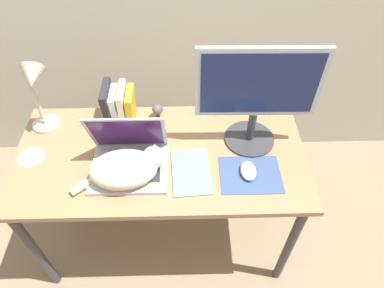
% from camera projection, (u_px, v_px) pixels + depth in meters
% --- Properties ---
extents(ground_plane, '(12.00, 12.00, 0.00)m').
position_uv_depth(ground_plane, '(167.00, 286.00, 1.92)').
color(ground_plane, '#847056').
extents(desk, '(1.35, 0.66, 0.75)m').
position_uv_depth(desk, '(161.00, 165.00, 1.64)').
color(desk, '#93704C').
rests_on(desk, ground_plane).
extents(laptop, '(0.33, 0.28, 0.28)m').
position_uv_depth(laptop, '(129.00, 158.00, 1.50)').
color(laptop, '#B7B7BC').
rests_on(laptop, desk).
extents(cat, '(0.40, 0.22, 0.15)m').
position_uv_depth(cat, '(126.00, 168.00, 1.43)').
color(cat, beige).
rests_on(cat, desk).
extents(external_monitor, '(0.52, 0.24, 0.50)m').
position_uv_depth(external_monitor, '(257.00, 94.00, 1.43)').
color(external_monitor, '#333338').
rests_on(external_monitor, desk).
extents(mousepad, '(0.27, 0.21, 0.00)m').
position_uv_depth(mousepad, '(250.00, 175.00, 1.50)').
color(mousepad, '#384C75').
rests_on(mousepad, desk).
extents(computer_mouse, '(0.07, 0.11, 0.03)m').
position_uv_depth(computer_mouse, '(248.00, 171.00, 1.49)').
color(computer_mouse, '#99999E').
rests_on(computer_mouse, mousepad).
extents(book_row, '(0.14, 0.17, 0.21)m').
position_uv_depth(book_row, '(119.00, 106.00, 1.66)').
color(book_row, '#232328').
rests_on(book_row, desk).
extents(desk_lamp, '(0.17, 0.17, 0.39)m').
position_uv_depth(desk_lamp, '(35.00, 87.00, 1.50)').
color(desk_lamp, beige).
rests_on(desk_lamp, desk).
extents(notepad, '(0.18, 0.27, 0.01)m').
position_uv_depth(notepad, '(191.00, 172.00, 1.51)').
color(notepad, '#6BBC93').
rests_on(notepad, desk).
extents(webcam, '(0.06, 0.06, 0.08)m').
position_uv_depth(webcam, '(158.00, 110.00, 1.71)').
color(webcam, '#232328').
rests_on(webcam, desk).
extents(cd_disc, '(0.12, 0.12, 0.00)m').
position_uv_depth(cd_disc, '(31.00, 157.00, 1.57)').
color(cd_disc, silver).
rests_on(cd_disc, desk).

